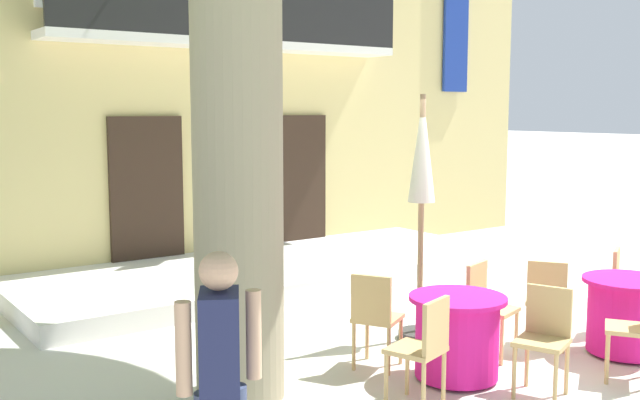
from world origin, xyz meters
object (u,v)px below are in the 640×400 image
cafe_chair_near_tree_2 (424,344)px  cafe_chair_middle_0 (639,323)px  cafe_chair_near_tree_3 (545,333)px  cafe_table_near_tree (457,336)px  cafe_chair_middle_2 (626,285)px  pedestrian_near_entrance (220,375)px  cafe_table_middle (627,315)px  cafe_chair_near_tree_0 (486,303)px  cafe_umbrella (422,181)px  cafe_chair_near_tree_1 (375,314)px  cafe_chair_middle_3 (547,297)px

cafe_chair_near_tree_2 → cafe_chair_middle_0: bearing=-18.9°
cafe_chair_near_tree_3 → cafe_table_near_tree: bearing=117.1°
cafe_chair_middle_2 → pedestrian_near_entrance: bearing=-171.2°
cafe_table_middle → cafe_chair_middle_0: (-0.59, -0.48, 0.14)m
cafe_chair_near_tree_0 → cafe_umbrella: 1.39m
cafe_table_near_tree → cafe_chair_near_tree_3: (0.34, -0.67, 0.14)m
cafe_table_near_tree → pedestrian_near_entrance: size_ratio=0.53×
cafe_chair_near_tree_2 → cafe_table_middle: bearing=-4.3°
cafe_chair_near_tree_1 → cafe_table_near_tree: bearing=-54.6°
cafe_table_near_tree → cafe_chair_middle_0: cafe_chair_middle_0 is taller
cafe_table_near_tree → cafe_chair_near_tree_2: bearing=-156.5°
cafe_table_middle → cafe_chair_middle_0: size_ratio=0.95×
cafe_chair_near_tree_0 → cafe_chair_near_tree_2: size_ratio=1.00×
cafe_chair_near_tree_3 → cafe_chair_middle_3: same height
cafe_table_middle → cafe_chair_middle_3: 0.77m
cafe_table_middle → pedestrian_near_entrance: size_ratio=0.53×
cafe_table_near_tree → cafe_chair_near_tree_1: cafe_chair_near_tree_1 is taller
cafe_table_near_tree → cafe_chair_middle_2: (2.48, -0.08, 0.14)m
cafe_chair_near_tree_2 → cafe_chair_middle_3: size_ratio=1.00×
cafe_chair_near_tree_3 → cafe_chair_middle_3: bearing=36.6°
cafe_chair_middle_0 → cafe_umbrella: cafe_umbrella is taller
cafe_chair_middle_2 → cafe_umbrella: cafe_umbrella is taller
cafe_chair_middle_0 → cafe_chair_near_tree_3: bearing=162.1°
cafe_chair_near_tree_0 → cafe_chair_middle_3: (0.66, -0.21, 0.00)m
cafe_umbrella → pedestrian_near_entrance: 3.99m
cafe_chair_middle_2 → cafe_table_middle: bearing=-146.6°
cafe_chair_middle_0 → cafe_chair_middle_3: (0.10, 1.05, 0.00)m
cafe_chair_near_tree_1 → cafe_chair_middle_2: bearing=-13.4°
cafe_chair_near_tree_0 → cafe_chair_middle_0: bearing=-65.8°
cafe_chair_near_tree_1 → cafe_chair_near_tree_0: bearing=-16.0°
cafe_chair_near_tree_1 → cafe_table_middle: bearing=-25.9°
cafe_chair_near_tree_3 → pedestrian_near_entrance: size_ratio=0.56×
cafe_table_near_tree → cafe_chair_middle_3: size_ratio=0.95×
cafe_table_near_tree → cafe_chair_near_tree_2: size_ratio=0.95×
cafe_chair_near_tree_2 → pedestrian_near_entrance: (-2.14, -0.60, 0.39)m
cafe_table_near_tree → cafe_chair_middle_0: 1.60m
pedestrian_near_entrance → cafe_chair_middle_2: bearing=8.8°
cafe_table_near_tree → cafe_chair_near_tree_0: cafe_chair_near_tree_0 is taller
cafe_chair_middle_0 → cafe_chair_middle_2: size_ratio=1.00×
cafe_chair_middle_2 → cafe_chair_near_tree_3: bearing=-164.4°
cafe_chair_near_tree_2 → cafe_chair_middle_2: bearing=4.0°
cafe_table_near_tree → cafe_table_middle: 1.91m
cafe_chair_near_tree_1 → cafe_chair_middle_3: 1.87m
cafe_chair_near_tree_2 → cafe_table_middle: size_ratio=1.05×
cafe_chair_near_tree_2 → cafe_chair_near_tree_3: same height
cafe_chair_middle_3 → pedestrian_near_entrance: size_ratio=0.56×
cafe_table_near_tree → cafe_chair_middle_2: bearing=-1.8°
cafe_chair_near_tree_2 → cafe_chair_middle_0: size_ratio=1.00×
cafe_chair_middle_2 → cafe_chair_middle_3: size_ratio=1.00×
cafe_table_middle → cafe_umbrella: bearing=129.7°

